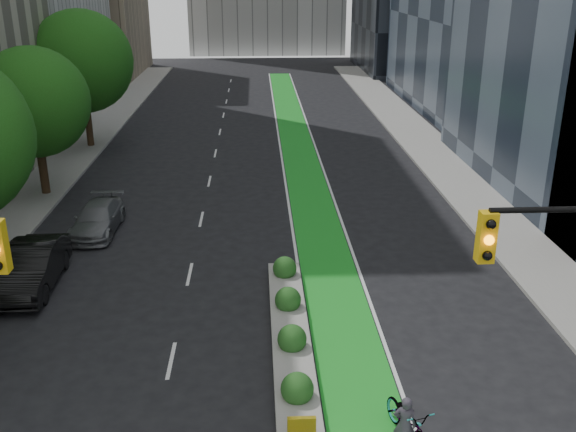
{
  "coord_description": "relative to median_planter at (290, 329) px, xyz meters",
  "views": [
    {
      "loc": [
        0.24,
        -10.88,
        11.1
      ],
      "look_at": [
        1.29,
        10.37,
        3.0
      ],
      "focal_mm": 40.0,
      "sensor_mm": 36.0,
      "label": 1
    }
  ],
  "objects": [
    {
      "name": "sidewalk_left",
      "position": [
        -13.0,
        17.96,
        -0.3
      ],
      "size": [
        3.6,
        90.0,
        0.15
      ],
      "primitive_type": "cube",
      "color": "gray",
      "rests_on": "ground"
    },
    {
      "name": "sidewalk_right",
      "position": [
        10.6,
        17.96,
        -0.3
      ],
      "size": [
        3.6,
        90.0,
        0.15
      ],
      "primitive_type": "cube",
      "color": "gray",
      "rests_on": "ground"
    },
    {
      "name": "bike_lane_paint",
      "position": [
        1.8,
        22.96,
        -0.37
      ],
      "size": [
        2.2,
        70.0,
        0.01
      ],
      "primitive_type": "cube",
      "color": "#1B9924",
      "rests_on": "ground"
    },
    {
      "name": "tree_midfar",
      "position": [
        -12.2,
        14.96,
        4.57
      ],
      "size": [
        5.6,
        5.6,
        7.76
      ],
      "color": "black",
      "rests_on": "ground"
    },
    {
      "name": "tree_far",
      "position": [
        -12.2,
        24.96,
        5.32
      ],
      "size": [
        6.6,
        6.6,
        9.0
      ],
      "color": "black",
      "rests_on": "ground"
    },
    {
      "name": "median_planter",
      "position": [
        0.0,
        0.0,
        0.0
      ],
      "size": [
        1.2,
        10.26,
        1.1
      ],
      "color": "gray",
      "rests_on": "ground"
    },
    {
      "name": "bicycle",
      "position": [
        2.71,
        -4.86,
        0.19
      ],
      "size": [
        1.29,
        2.24,
        1.12
      ],
      "primitive_type": "imported",
      "rotation": [
        0.0,
        0.0,
        0.28
      ],
      "color": "gray",
      "rests_on": "ground"
    },
    {
      "name": "cyclist",
      "position": [
        2.52,
        -5.27,
        0.41
      ],
      "size": [
        0.66,
        0.54,
        1.56
      ],
      "primitive_type": "imported",
      "rotation": [
        0.0,
        0.0,
        2.82
      ],
      "color": "#38343E",
      "rests_on": "ground"
    },
    {
      "name": "parked_car_left_mid",
      "position": [
        -9.44,
        4.18,
        0.45
      ],
      "size": [
        1.87,
        5.02,
        1.64
      ],
      "primitive_type": "imported",
      "rotation": [
        0.0,
        0.0,
        0.03
      ],
      "color": "black",
      "rests_on": "ground"
    },
    {
      "name": "parked_car_left_far",
      "position": [
        -8.25,
        9.61,
        0.28
      ],
      "size": [
        1.92,
        4.53,
        1.3
      ],
      "primitive_type": "imported",
      "rotation": [
        0.0,
        0.0,
        -0.02
      ],
      "color": "slate",
      "rests_on": "ground"
    }
  ]
}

